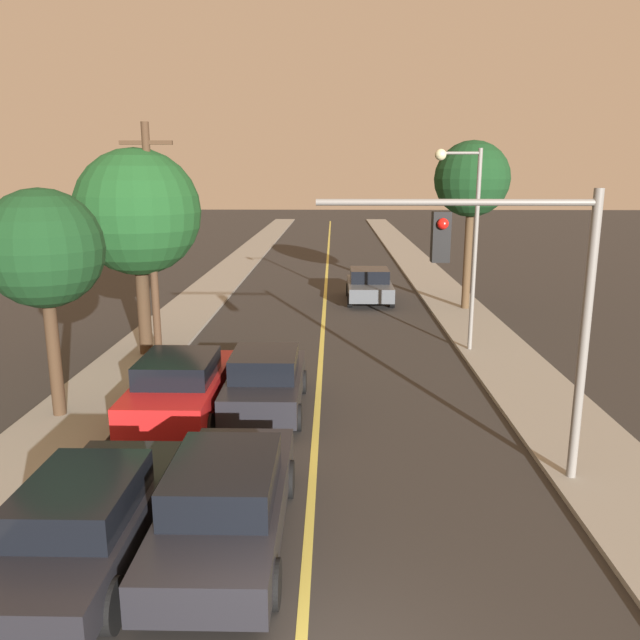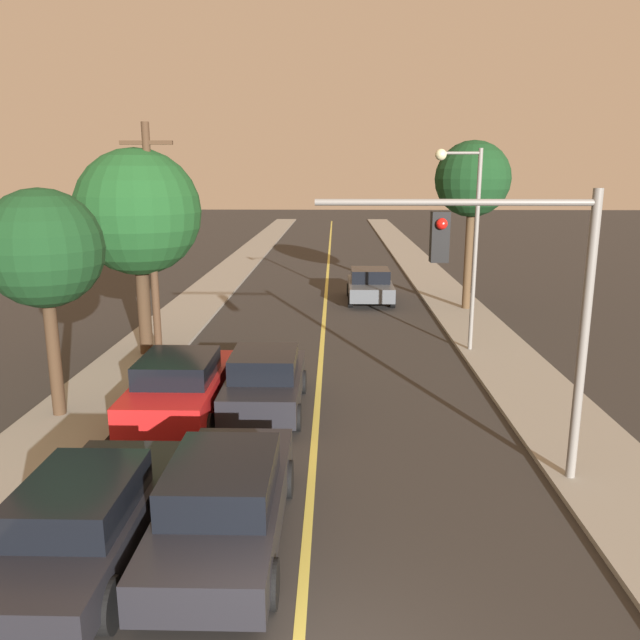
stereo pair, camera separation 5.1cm
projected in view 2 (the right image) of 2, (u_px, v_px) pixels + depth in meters
name	position (u px, v px, depth m)	size (l,w,h in m)	color
road_surface	(328.00, 263.00, 42.07)	(9.29, 80.00, 0.01)	#2D2B28
sidewalk_left	(242.00, 262.00, 42.20)	(2.50, 80.00, 0.12)	gray
sidewalk_right	(416.00, 262.00, 41.92)	(2.50, 80.00, 0.12)	gray
car_near_lane_front	(225.00, 500.00, 9.95)	(1.95, 4.89, 1.54)	black
car_near_lane_second	(265.00, 381.00, 15.67)	(1.93, 4.14, 1.58)	black
car_outer_lane_front	(85.00, 517.00, 9.48)	(1.89, 4.81, 1.47)	black
car_outer_lane_second	(180.00, 386.00, 15.27)	(2.07, 4.59, 1.59)	red
car_far_oncoming	(370.00, 285.00, 29.20)	(2.12, 4.28, 1.53)	#474C51
traffic_signal_mast	(520.00, 285.00, 11.30)	(5.06, 0.42, 5.50)	slate
streetlamp_right	(466.00, 223.00, 20.02)	(1.50, 0.36, 6.53)	slate
utility_pole_left	(152.00, 239.00, 19.31)	(1.60, 0.24, 7.26)	#422D1E
tree_left_near	(43.00, 250.00, 14.39)	(2.76, 2.76, 5.45)	#3D2B1C
tree_left_far	(138.00, 213.00, 19.47)	(3.93, 3.93, 6.54)	#3D2B1C
tree_right_near	(472.00, 180.00, 26.11)	(3.16, 3.16, 7.12)	#4C3823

